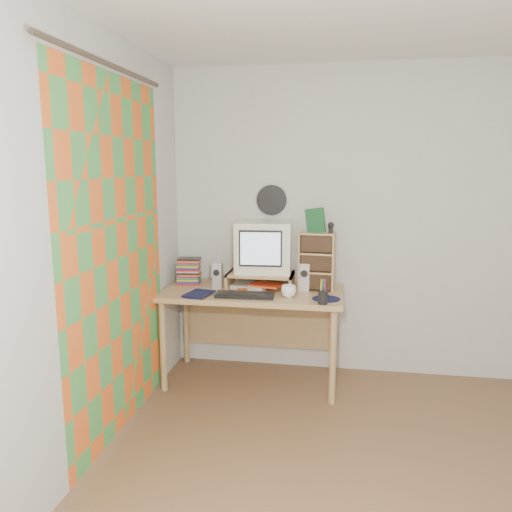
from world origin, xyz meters
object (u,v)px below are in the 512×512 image
(cd_rack, at_px, (317,262))
(dvd_stack, at_px, (189,268))
(desk, at_px, (254,305))
(keyboard, at_px, (245,295))
(crt_monitor, at_px, (264,247))
(diary, at_px, (189,291))
(mug, at_px, (289,291))

(cd_rack, bearing_deg, dvd_stack, -177.63)
(desk, height_order, cd_rack, cd_rack)
(desk, distance_m, keyboard, 0.31)
(crt_monitor, relative_size, keyboard, 0.98)
(keyboard, xyz_separation_m, cd_rack, (0.51, 0.30, 0.21))
(crt_monitor, bearing_deg, diary, -150.17)
(dvd_stack, bearing_deg, crt_monitor, -5.65)
(crt_monitor, height_order, dvd_stack, crt_monitor)
(dvd_stack, height_order, cd_rack, cd_rack)
(diary, bearing_deg, crt_monitor, 45.00)
(keyboard, distance_m, mug, 0.33)
(crt_monitor, distance_m, keyboard, 0.48)
(crt_monitor, relative_size, dvd_stack, 1.67)
(crt_monitor, height_order, keyboard, crt_monitor)
(keyboard, bearing_deg, desk, 83.93)
(dvd_stack, bearing_deg, mug, -25.76)
(crt_monitor, bearing_deg, cd_rack, -11.78)
(mug, xyz_separation_m, diary, (-0.76, -0.04, -0.02))
(desk, xyz_separation_m, crt_monitor, (0.07, 0.09, 0.46))
(cd_rack, distance_m, mug, 0.36)
(desk, bearing_deg, mug, -36.34)
(desk, distance_m, mug, 0.41)
(dvd_stack, relative_size, mug, 2.27)
(keyboard, relative_size, cd_rack, 0.96)
(keyboard, xyz_separation_m, diary, (-0.44, 0.01, 0.01))
(dvd_stack, xyz_separation_m, mug, (0.86, -0.30, -0.08))
(crt_monitor, relative_size, cd_rack, 0.94)
(keyboard, height_order, diary, diary)
(desk, distance_m, cd_rack, 0.61)
(keyboard, relative_size, mug, 3.88)
(crt_monitor, distance_m, diary, 0.70)
(cd_rack, bearing_deg, diary, -157.79)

